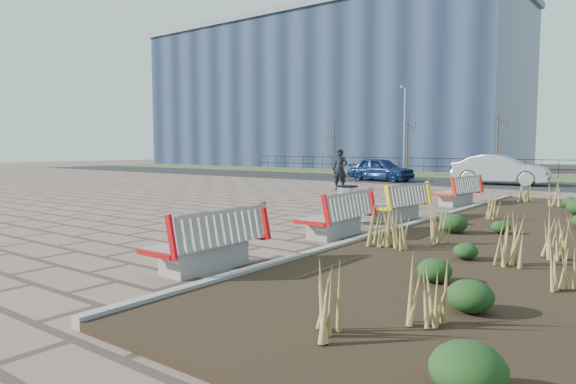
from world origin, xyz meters
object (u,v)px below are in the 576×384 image
Objects in this scene: pedestrian at (340,170)px; lamp_west at (404,132)px; bench_c at (396,202)px; litter_bin at (347,205)px; bench_d at (456,191)px; car_silver at (500,170)px; bench_b at (335,214)px; bench_a at (205,239)px; car_blue at (380,169)px.

pedestrian is 12.98m from lamp_west.
lamp_west is at bearing 121.02° from bench_c.
bench_c is at bearing 60.67° from litter_bin.
bench_d is 10.94m from car_silver.
pedestrian reaches higher than bench_d.
bench_c is (0.00, 3.14, 0.00)m from bench_b.
car_silver is (-0.69, 16.90, 0.32)m from litter_bin.
pedestrian reaches higher than litter_bin.
car_silver is at bearing 94.28° from bench_a.
bench_a is 0.52× the size of car_blue.
car_blue is 6.22m from lamp_west.
bench_a is at bearing -83.09° from bench_c.
car_silver is at bearing 102.22° from bench_c.
bench_c is at bearing -82.65° from bench_d.
bench_d is at bearing -42.84° from pedestrian.
litter_bin is at bearing 176.55° from car_silver.
pedestrian is (-6.43, 2.84, 0.46)m from bench_d.
bench_b is 7.85m from bench_d.
litter_bin is at bearing -89.72° from bench_d.
bench_c is 16.47m from car_blue.
lamp_west is (-7.55, 4.55, 2.23)m from car_silver.
pedestrian is at bearing 163.52° from bench_d.
bench_a is at bearing 177.85° from car_silver.
lamp_west is at bearing 53.14° from car_silver.
car_silver reaches higher than bench_b.
car_blue is at bearing 136.33° from bench_d.
bench_c is 1.00× the size of bench_d.
lamp_west reaches higher than car_blue.
litter_bin is 0.20× the size of car_silver.
bench_b is 1.10× the size of pedestrian.
car_blue is (-1.45, 6.90, -0.25)m from pedestrian.
pedestrian is (-6.43, 7.56, 0.46)m from bench_c.
bench_d is at bearing 88.91° from bench_b.
car_silver is (4.98, 8.00, -0.15)m from pedestrian.
bench_a is 11.79m from bench_d.
car_blue reaches higher than bench_d.
bench_c is 1.10× the size of pedestrian.
bench_a is 1.00× the size of bench_c.
litter_bin is at bearing -76.47° from pedestrian.
bench_a and bench_c have the same top height.
car_silver is (-1.45, 10.84, 0.31)m from bench_d.
car_silver is at bearing 92.35° from litter_bin.
lamp_west reaches higher than bench_a.
car_silver is at bearing 104.94° from bench_d.
car_silver reaches higher than litter_bin.
pedestrian is at bearing 142.29° from car_silver.
bench_d is at bearing -59.68° from lamp_west.
bench_b and bench_c have the same top height.
bench_b is at bearing 90.63° from bench_a.
pedestrian reaches higher than bench_c.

